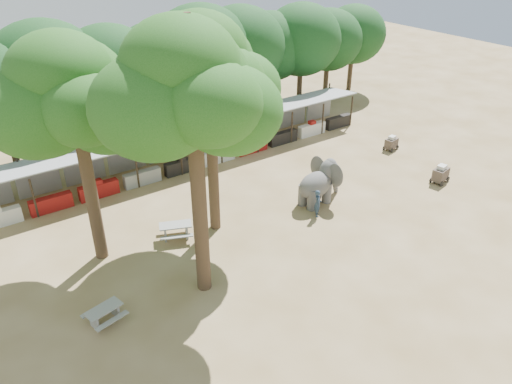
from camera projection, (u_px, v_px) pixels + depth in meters
ground at (331, 262)px, 24.47m from camera, size 100.00×100.00×0.00m
vendor_stalls at (193, 146)px, 33.78m from camera, size 28.00×2.99×2.80m
yard_tree_left at (69, 97)px, 21.02m from camera, size 7.10×6.90×11.02m
yard_tree_center at (186, 91)px, 18.47m from camera, size 7.10×6.90×12.04m
yard_tree_back at (204, 72)px, 23.15m from camera, size 7.10×6.90×11.36m
backdrop_trees at (154, 66)px, 35.35m from camera, size 46.46×5.95×8.33m
elephant at (320, 182)px, 29.11m from camera, size 3.35×2.53×2.53m
handler at (318, 203)px, 27.89m from camera, size 0.65×0.70×1.62m
picnic_table_near at (104, 313)px, 20.66m from camera, size 1.75×1.64×0.75m
picnic_table_far at (176, 229)px, 26.08m from camera, size 2.12×2.03×0.83m
cart_front at (441, 174)px, 31.53m from camera, size 1.34×1.01×1.19m
cart_back at (391, 143)px, 35.97m from camera, size 1.18×0.89×1.05m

